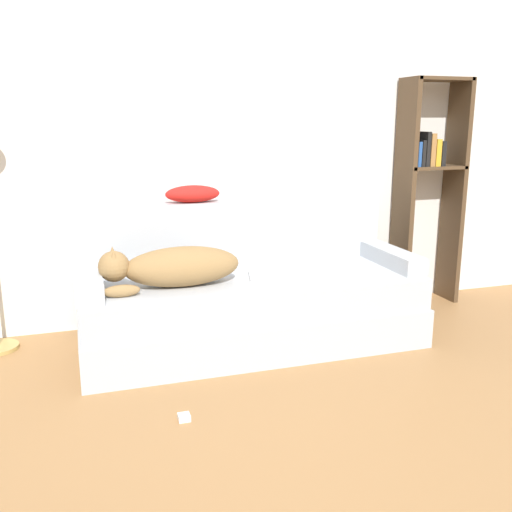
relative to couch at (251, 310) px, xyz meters
name	(u,v)px	position (x,y,z in m)	size (l,w,h in m)	color
wall_back	(214,125)	(-0.07, 0.61, 1.13)	(7.20, 0.06, 2.70)	silver
couch	(251,310)	(0.00, 0.00, 0.00)	(2.09, 0.85, 0.44)	#B2B7BC
couch_backrest	(236,232)	(0.00, 0.35, 0.44)	(2.05, 0.15, 0.42)	#B2B7BC
couch_arm_left	(88,281)	(-0.97, -0.01, 0.28)	(0.15, 0.66, 0.11)	#B2B7BC
couch_arm_right	(390,257)	(0.97, -0.01, 0.28)	(0.15, 0.66, 0.11)	#B2B7BC
dog	(173,267)	(-0.50, -0.08, 0.34)	(0.81, 0.28, 0.25)	olive
laptop	(278,276)	(0.15, -0.07, 0.23)	(0.39, 0.28, 0.02)	silver
throw_pillow	(193,194)	(-0.29, 0.35, 0.70)	(0.35, 0.17, 0.11)	red
bookshelf	(429,178)	(1.52, 0.42, 0.74)	(0.48, 0.26, 1.68)	#4C3823
power_adapter	(184,417)	(-0.59, -0.82, -0.20)	(0.06, 0.06, 0.03)	white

